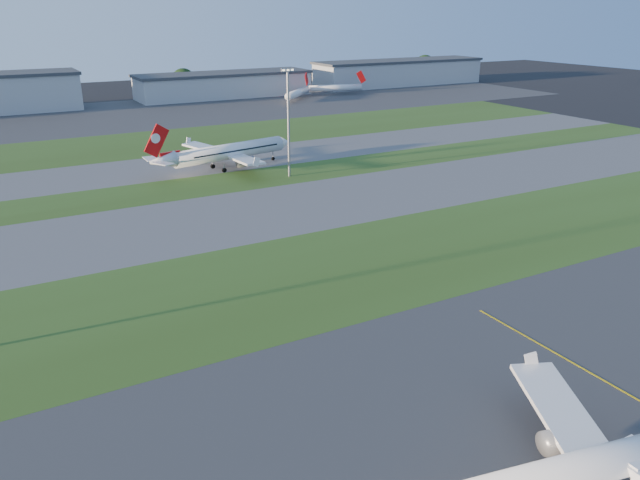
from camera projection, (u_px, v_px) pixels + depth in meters
grass_strip_a at (362, 264)px, 100.73m from camera, size 300.00×34.00×0.01m
taxiway_a at (274, 210)px, 127.70m from camera, size 300.00×32.00×0.01m
grass_strip_b at (229, 182)px, 148.14m from camera, size 300.00×18.00×0.01m
taxiway_b at (199, 163)px, 166.13m from camera, size 300.00×26.00×0.01m
grass_strip_c at (164, 142)px, 193.11m from camera, size 300.00×40.00×0.01m
apron_far at (120, 115)px, 242.16m from camera, size 400.00×80.00×0.01m
airliner_parked at (621, 466)px, 50.40m from camera, size 36.33×30.55×11.42m
airliner_taxiing at (229, 152)px, 159.48m from camera, size 38.74×32.55×12.21m
mini_jet_near at (298, 93)px, 280.03m from camera, size 21.81×21.09×9.48m
mini_jet_far at (336, 88)px, 297.57m from camera, size 28.27×8.85×9.48m
light_mast_centre at (288, 116)px, 148.23m from camera, size 3.20×0.70×25.80m
hangar_east at (224, 85)px, 289.95m from camera, size 81.60×23.00×11.20m
hangar_far_east at (399, 72)px, 335.46m from camera, size 96.90×23.00×13.20m
tree_mid_west at (49, 91)px, 264.47m from camera, size 9.90×9.90×10.80m
tree_mid_east at (184, 81)px, 294.10m from camera, size 11.55×11.55×12.60m
tree_east at (324, 75)px, 327.09m from camera, size 10.45×10.45×11.40m
tree_far_east at (425, 66)px, 362.02m from camera, size 12.65×12.65×13.80m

